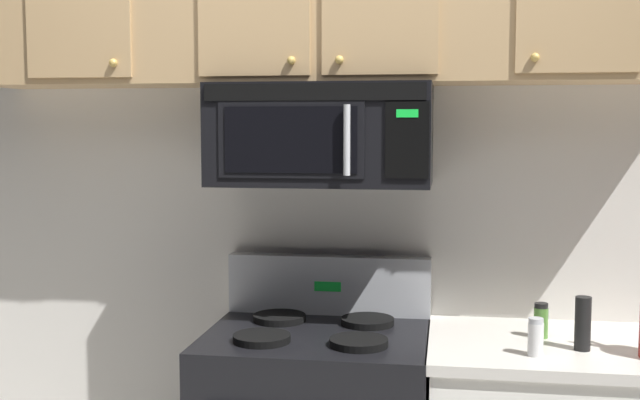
# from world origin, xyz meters

# --- Properties ---
(back_wall) EXTENTS (5.20, 0.10, 2.70)m
(back_wall) POSITION_xyz_m (0.00, 0.79, 1.35)
(back_wall) COLOR silver
(back_wall) RESTS_ON ground_plane
(over_range_microwave) EXTENTS (0.76, 0.43, 0.35)m
(over_range_microwave) POSITION_xyz_m (-0.00, 0.54, 1.58)
(over_range_microwave) COLOR black
(upper_cabinets) EXTENTS (2.50, 0.36, 0.55)m
(upper_cabinets) POSITION_xyz_m (-0.00, 0.57, 2.02)
(upper_cabinets) COLOR tan
(salt_shaker) EXTENTS (0.05, 0.05, 0.12)m
(salt_shaker) POSITION_xyz_m (0.71, 0.26, 0.96)
(salt_shaker) COLOR white
(salt_shaker) RESTS_ON counter_segment
(pepper_mill) EXTENTS (0.05, 0.05, 0.17)m
(pepper_mill) POSITION_xyz_m (0.86, 0.34, 0.99)
(pepper_mill) COLOR black
(pepper_mill) RESTS_ON counter_segment
(spice_jar) EXTENTS (0.05, 0.05, 0.12)m
(spice_jar) POSITION_xyz_m (0.75, 0.48, 0.96)
(spice_jar) COLOR #4C7F33
(spice_jar) RESTS_ON counter_segment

